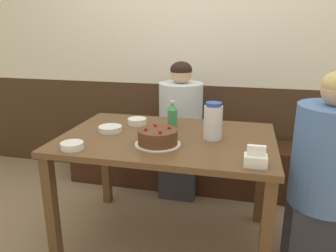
# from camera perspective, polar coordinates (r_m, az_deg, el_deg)

# --- Properties ---
(ground_plane) EXTENTS (12.00, 12.00, 0.00)m
(ground_plane) POSITION_cam_1_polar(r_m,az_deg,el_deg) (2.36, -0.12, -19.15)
(ground_plane) COLOR #846B51
(back_wall) EXTENTS (4.80, 0.04, 2.50)m
(back_wall) POSITION_cam_1_polar(r_m,az_deg,el_deg) (2.95, 4.81, 14.09)
(back_wall) COLOR #3D2819
(back_wall) RESTS_ON ground_plane
(bench_seat) EXTENTS (2.16, 0.38, 0.44)m
(bench_seat) POSITION_cam_1_polar(r_m,az_deg,el_deg) (2.97, 3.67, -6.43)
(bench_seat) COLOR #381E11
(bench_seat) RESTS_ON ground_plane
(dining_table) EXTENTS (1.30, 0.87, 0.74)m
(dining_table) POSITION_cam_1_polar(r_m,az_deg,el_deg) (2.05, -0.13, -4.27)
(dining_table) COLOR brown
(dining_table) RESTS_ON ground_plane
(birthday_cake) EXTENTS (0.26, 0.26, 0.11)m
(birthday_cake) POSITION_cam_1_polar(r_m,az_deg,el_deg) (1.86, -1.81, -1.96)
(birthday_cake) COLOR white
(birthday_cake) RESTS_ON dining_table
(water_pitcher) EXTENTS (0.11, 0.11, 0.22)m
(water_pitcher) POSITION_cam_1_polar(r_m,az_deg,el_deg) (1.96, 7.84, 0.83)
(water_pitcher) COLOR white
(water_pitcher) RESTS_ON dining_table
(soju_bottle) EXTENTS (0.07, 0.07, 0.18)m
(soju_bottle) POSITION_cam_1_polar(r_m,az_deg,el_deg) (2.17, 0.78, 1.90)
(soju_bottle) COLOR #388E4C
(soju_bottle) RESTS_ON dining_table
(napkin_holder) EXTENTS (0.11, 0.08, 0.11)m
(napkin_holder) POSITION_cam_1_polar(r_m,az_deg,el_deg) (1.64, 15.02, -5.51)
(napkin_holder) COLOR white
(napkin_holder) RESTS_ON dining_table
(bowl_soup_white) EXTENTS (0.13, 0.13, 0.04)m
(bowl_soup_white) POSITION_cam_1_polar(r_m,az_deg,el_deg) (1.88, -16.37, -3.31)
(bowl_soup_white) COLOR white
(bowl_soup_white) RESTS_ON dining_table
(bowl_rice_small) EXTENTS (0.15, 0.15, 0.03)m
(bowl_rice_small) POSITION_cam_1_polar(r_m,az_deg,el_deg) (2.14, -10.03, -0.48)
(bowl_rice_small) COLOR white
(bowl_rice_small) RESTS_ON dining_table
(bowl_side_dish) EXTENTS (0.13, 0.13, 0.04)m
(bowl_side_dish) POSITION_cam_1_polar(r_m,az_deg,el_deg) (2.27, -5.40, 0.81)
(bowl_side_dish) COLOR white
(bowl_side_dish) RESTS_ON dining_table
(glass_water_tall) EXTENTS (0.08, 0.08, 0.10)m
(glass_water_tall) POSITION_cam_1_polar(r_m,az_deg,el_deg) (2.24, 8.40, 1.33)
(glass_water_tall) COLOR silver
(glass_water_tall) RESTS_ON dining_table
(person_teal_shirt) EXTENTS (0.38, 0.38, 1.18)m
(person_teal_shirt) POSITION_cam_1_polar(r_m,az_deg,el_deg) (2.01, 25.74, -8.59)
(person_teal_shirt) COLOR #33333D
(person_teal_shirt) RESTS_ON ground_plane
(person_pale_blue_shirt) EXTENTS (0.36, 0.36, 1.13)m
(person_pale_blue_shirt) POSITION_cam_1_polar(r_m,az_deg,el_deg) (2.74, 2.19, -1.11)
(person_pale_blue_shirt) COLOR #33333D
(person_pale_blue_shirt) RESTS_ON ground_plane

